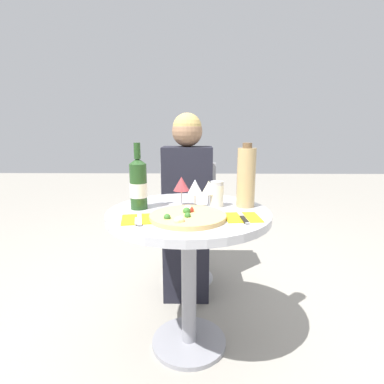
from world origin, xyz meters
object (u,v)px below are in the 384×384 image
at_px(chair_behind_diner, 188,222).
at_px(dining_table, 189,240).
at_px(wine_bottle, 138,184).
at_px(tall_carafe, 246,177).
at_px(seated_diner, 187,209).
at_px(pizza_large, 187,216).

bearing_deg(chair_behind_diner, dining_table, 92.17).
relative_size(wine_bottle, tall_carafe, 1.01).
bearing_deg(dining_table, chair_behind_diner, 92.17).
distance_m(chair_behind_diner, wine_bottle, 0.87).
height_order(seated_diner, wine_bottle, seated_diner).
height_order(seated_diner, tall_carafe, seated_diner).
bearing_deg(wine_bottle, dining_table, -7.36).
relative_size(chair_behind_diner, pizza_large, 2.57).
height_order(chair_behind_diner, pizza_large, chair_behind_diner).
bearing_deg(pizza_large, chair_behind_diner, 91.58).
relative_size(pizza_large, tall_carafe, 1.05).
relative_size(dining_table, pizza_large, 2.33).
distance_m(chair_behind_diner, seated_diner, 0.20).
bearing_deg(wine_bottle, chair_behind_diner, 73.74).
distance_m(seated_diner, tall_carafe, 0.70).
distance_m(seated_diner, pizza_large, 0.78).
relative_size(dining_table, seated_diner, 0.64).
distance_m(chair_behind_diner, pizza_large, 0.95).
xyz_separation_m(seated_diner, tall_carafe, (0.31, -0.54, 0.31)).
distance_m(dining_table, pizza_large, 0.21).
xyz_separation_m(dining_table, chair_behind_diner, (-0.03, 0.76, -0.15)).
bearing_deg(chair_behind_diner, pizza_large, 91.58).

